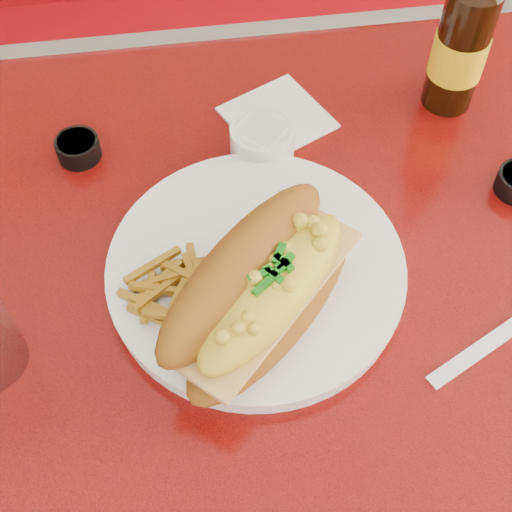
{
  "coord_description": "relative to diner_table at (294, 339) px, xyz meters",
  "views": [
    {
      "loc": [
        -0.11,
        -0.41,
        1.41
      ],
      "look_at": [
        -0.05,
        -0.0,
        0.81
      ],
      "focal_mm": 50.0,
      "sensor_mm": 36.0,
      "label": 1
    }
  ],
  "objects": [
    {
      "name": "fork",
      "position": [
        -0.06,
        -0.05,
        0.18
      ],
      "size": [
        0.1,
        0.13,
        0.0
      ],
      "rotation": [
        0.0,
        0.0,
        2.18
      ],
      "color": "silver",
      "rests_on": "dinner_plate"
    },
    {
      "name": "beer_bottle",
      "position": [
        0.23,
        0.23,
        0.26
      ],
      "size": [
        0.08,
        0.08,
        0.26
      ],
      "rotation": [
        0.0,
        0.0,
        0.24
      ],
      "color": "black",
      "rests_on": "diner_table"
    },
    {
      "name": "fries_pile",
      "position": [
        -0.12,
        -0.03,
        0.2
      ],
      "size": [
        0.12,
        0.11,
        0.03
      ],
      "primitive_type": null,
      "rotation": [
        0.0,
        0.0,
        -0.28
      ],
      "color": "#BF8C20",
      "rests_on": "dinner_plate"
    },
    {
      "name": "sauce_cup_left",
      "position": [
        -0.23,
        0.2,
        0.18
      ],
      "size": [
        0.07,
        0.07,
        0.03
      ],
      "rotation": [
        0.0,
        0.0,
        0.32
      ],
      "color": "black",
      "rests_on": "diner_table"
    },
    {
      "name": "dinner_plate",
      "position": [
        -0.05,
        -0.0,
        0.17
      ],
      "size": [
        0.33,
        0.33,
        0.02
      ],
      "rotation": [
        0.0,
        0.0,
        -0.06
      ],
      "color": "white",
      "rests_on": "diner_table"
    },
    {
      "name": "paper_napkin",
      "position": [
        0.01,
        0.23,
        0.16
      ],
      "size": [
        0.15,
        0.15,
        0.0
      ],
      "primitive_type": "cube",
      "rotation": [
        0.0,
        0.0,
        0.45
      ],
      "color": "white",
      "rests_on": "diner_table"
    },
    {
      "name": "ground",
      "position": [
        0.0,
        0.0,
        -0.61
      ],
      "size": [
        8.0,
        8.0,
        0.0
      ],
      "primitive_type": "plane",
      "color": "beige",
      "rests_on": "ground"
    },
    {
      "name": "diner_table",
      "position": [
        0.0,
        0.0,
        0.0
      ],
      "size": [
        1.23,
        0.83,
        0.77
      ],
      "color": "red",
      "rests_on": "ground"
    },
    {
      "name": "booth_bench_far",
      "position": [
        0.0,
        0.81,
        -0.32
      ],
      "size": [
        1.2,
        0.51,
        0.9
      ],
      "color": "#9C0A11",
      "rests_on": "ground"
    },
    {
      "name": "gravy_ramekin",
      "position": [
        -0.02,
        0.17,
        0.18
      ],
      "size": [
        0.1,
        0.1,
        0.04
      ],
      "rotation": [
        0.0,
        0.0,
        0.43
      ],
      "color": "white",
      "rests_on": "diner_table"
    },
    {
      "name": "mac_hoagie",
      "position": [
        -0.05,
        -0.06,
        0.23
      ],
      "size": [
        0.26,
        0.26,
        0.11
      ],
      "rotation": [
        0.0,
        0.0,
        0.8
      ],
      "color": "#8F5417",
      "rests_on": "dinner_plate"
    }
  ]
}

